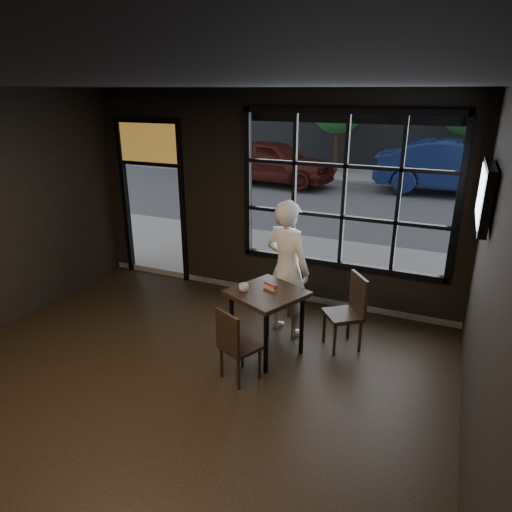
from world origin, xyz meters
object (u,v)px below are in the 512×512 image
at_px(man, 287,269).
at_px(navy_car, 457,167).
at_px(cafe_table, 267,322).
at_px(chair_near, 240,344).

distance_m(man, navy_car, 10.51).
bearing_deg(man, navy_car, -81.36).
relative_size(man, navy_car, 0.38).
distance_m(cafe_table, navy_car, 11.14).
bearing_deg(man, chair_near, 104.33).
xyz_separation_m(chair_near, navy_car, (2.00, 11.59, 0.46)).
bearing_deg(navy_car, man, 167.60).
distance_m(chair_near, man, 1.34).
relative_size(chair_near, navy_car, 0.18).
height_order(cafe_table, man, man).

